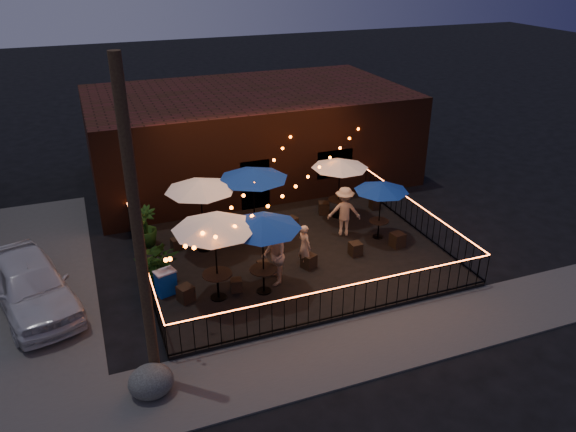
% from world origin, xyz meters
% --- Properties ---
extents(ground, '(110.00, 110.00, 0.00)m').
position_xyz_m(ground, '(0.00, 0.00, 0.00)').
color(ground, black).
rests_on(ground, ground).
extents(patio, '(10.00, 8.00, 0.15)m').
position_xyz_m(patio, '(0.00, 2.00, 0.07)').
color(patio, black).
rests_on(patio, ground).
extents(sidewalk, '(18.00, 2.50, 0.05)m').
position_xyz_m(sidewalk, '(0.00, -3.25, 0.03)').
color(sidewalk, '#494643').
rests_on(sidewalk, ground).
extents(brick_building, '(14.00, 8.00, 4.00)m').
position_xyz_m(brick_building, '(1.00, 9.99, 2.00)').
color(brick_building, '#34180E').
rests_on(brick_building, ground).
extents(utility_pole, '(0.26, 0.26, 8.00)m').
position_xyz_m(utility_pole, '(-5.40, -2.60, 4.00)').
color(utility_pole, '#352016').
rests_on(utility_pole, ground).
extents(fence_front, '(10.00, 0.04, 1.04)m').
position_xyz_m(fence_front, '(0.00, -2.00, 0.66)').
color(fence_front, black).
rests_on(fence_front, patio).
extents(fence_left, '(0.04, 8.00, 1.04)m').
position_xyz_m(fence_left, '(-5.00, 2.00, 0.66)').
color(fence_left, black).
rests_on(fence_left, patio).
extents(fence_right, '(0.04, 8.00, 1.04)m').
position_xyz_m(fence_right, '(5.00, 2.00, 0.66)').
color(fence_right, black).
rests_on(fence_right, patio).
extents(festoon_lights, '(10.02, 8.72, 1.32)m').
position_xyz_m(festoon_lights, '(-1.01, 1.70, 2.52)').
color(festoon_lights, '#FF5107').
rests_on(festoon_lights, ground).
extents(cafe_table_0, '(3.12, 3.12, 2.72)m').
position_xyz_m(cafe_table_0, '(-3.07, 0.24, 2.63)').
color(cafe_table_0, black).
rests_on(cafe_table_0, patio).
extents(cafe_table_1, '(2.52, 2.52, 2.64)m').
position_xyz_m(cafe_table_1, '(-2.76, 3.36, 2.56)').
color(cafe_table_1, black).
rests_on(cafe_table_1, patio).
extents(cafe_table_2, '(3.08, 3.08, 2.56)m').
position_xyz_m(cafe_table_2, '(-1.68, 0.07, 2.49)').
color(cafe_table_2, black).
rests_on(cafe_table_2, patio).
extents(cafe_table_3, '(2.67, 2.67, 2.72)m').
position_xyz_m(cafe_table_3, '(-0.84, 3.56, 2.63)').
color(cafe_table_3, black).
rests_on(cafe_table_3, patio).
extents(cafe_table_4, '(2.21, 2.21, 2.15)m').
position_xyz_m(cafe_table_4, '(3.39, 1.99, 2.11)').
color(cafe_table_4, black).
rests_on(cafe_table_4, patio).
extents(cafe_table_5, '(2.88, 2.88, 2.40)m').
position_xyz_m(cafe_table_5, '(2.78, 4.11, 2.34)').
color(cafe_table_5, black).
rests_on(cafe_table_5, patio).
extents(bistro_chair_0, '(0.55, 0.55, 0.50)m').
position_xyz_m(bistro_chair_0, '(-4.02, 0.43, 0.40)').
color(bistro_chair_0, black).
rests_on(bistro_chair_0, patio).
extents(bistro_chair_1, '(0.40, 0.40, 0.40)m').
position_xyz_m(bistro_chair_1, '(-2.46, 0.41, 0.35)').
color(bistro_chair_1, black).
rests_on(bistro_chair_1, patio).
extents(bistro_chair_2, '(0.39, 0.39, 0.40)m').
position_xyz_m(bistro_chair_2, '(-3.68, 3.73, 0.35)').
color(bistro_chair_2, black).
rests_on(bistro_chair_2, patio).
extents(bistro_chair_3, '(0.40, 0.40, 0.44)m').
position_xyz_m(bistro_chair_3, '(-2.74, 3.51, 0.37)').
color(bistro_chair_3, black).
rests_on(bistro_chair_3, patio).
extents(bistro_chair_4, '(0.37, 0.37, 0.43)m').
position_xyz_m(bistro_chair_4, '(-1.35, 1.07, 0.37)').
color(bistro_chair_4, black).
rests_on(bistro_chair_4, patio).
extents(bistro_chair_5, '(0.54, 0.54, 0.48)m').
position_xyz_m(bistro_chair_5, '(0.17, 0.90, 0.39)').
color(bistro_chair_5, black).
rests_on(bistro_chair_5, patio).
extents(bistro_chair_6, '(0.43, 0.43, 0.43)m').
position_xyz_m(bistro_chair_6, '(-0.95, 3.90, 0.37)').
color(bistro_chair_6, black).
rests_on(bistro_chair_6, patio).
extents(bistro_chair_7, '(0.50, 0.50, 0.46)m').
position_xyz_m(bistro_chair_7, '(0.68, 3.76, 0.38)').
color(bistro_chair_7, black).
rests_on(bistro_chair_7, patio).
extents(bistro_chair_8, '(0.40, 0.40, 0.46)m').
position_xyz_m(bistro_chair_8, '(2.00, 1.10, 0.38)').
color(bistro_chair_8, black).
rests_on(bistro_chair_8, patio).
extents(bistro_chair_9, '(0.48, 0.48, 0.51)m').
position_xyz_m(bistro_chair_9, '(3.67, 1.12, 0.41)').
color(bistro_chair_9, black).
rests_on(bistro_chair_9, patio).
extents(bistro_chair_10, '(0.52, 0.52, 0.48)m').
position_xyz_m(bistro_chair_10, '(2.36, 4.55, 0.39)').
color(bistro_chair_10, black).
rests_on(bistro_chair_10, patio).
extents(bistro_chair_11, '(0.39, 0.39, 0.45)m').
position_xyz_m(bistro_chair_11, '(4.50, 4.25, 0.37)').
color(bistro_chair_11, black).
rests_on(bistro_chair_11, patio).
extents(patron_a, '(0.48, 0.62, 1.53)m').
position_xyz_m(patron_a, '(0.06, 1.01, 0.92)').
color(patron_a, '#D1AE8B').
rests_on(patron_a, patio).
extents(patron_b, '(0.90, 1.06, 1.91)m').
position_xyz_m(patron_b, '(-1.21, 0.46, 1.11)').
color(patron_b, tan).
rests_on(patron_b, patio).
extents(patron_c, '(1.37, 1.09, 1.86)m').
position_xyz_m(patron_c, '(2.31, 2.66, 1.08)').
color(patron_c, tan).
rests_on(patron_c, patio).
extents(potted_shrub_a, '(1.56, 1.41, 1.53)m').
position_xyz_m(potted_shrub_a, '(-4.60, 1.58, 0.91)').
color(potted_shrub_a, '#173F0D').
rests_on(potted_shrub_a, patio).
extents(potted_shrub_b, '(0.73, 0.61, 1.23)m').
position_xyz_m(potted_shrub_b, '(-4.60, 2.14, 0.76)').
color(potted_shrub_b, '#1D4010').
rests_on(potted_shrub_b, patio).
extents(potted_shrub_c, '(1.04, 1.04, 1.46)m').
position_xyz_m(potted_shrub_c, '(-4.60, 4.42, 0.88)').
color(potted_shrub_c, '#19410D').
rests_on(potted_shrub_c, patio).
extents(cooler, '(0.71, 0.59, 0.81)m').
position_xyz_m(cooler, '(-4.50, 1.02, 0.56)').
color(cooler, '#0D43B2').
rests_on(cooler, patio).
extents(boulder, '(1.00, 0.86, 0.77)m').
position_xyz_m(boulder, '(-5.57, -3.00, 0.39)').
color(boulder, '#40403B').
rests_on(boulder, ground).
extents(car_white, '(3.17, 5.15, 1.64)m').
position_xyz_m(car_white, '(-8.27, 1.90, 0.82)').
color(car_white, silver).
rests_on(car_white, ground).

